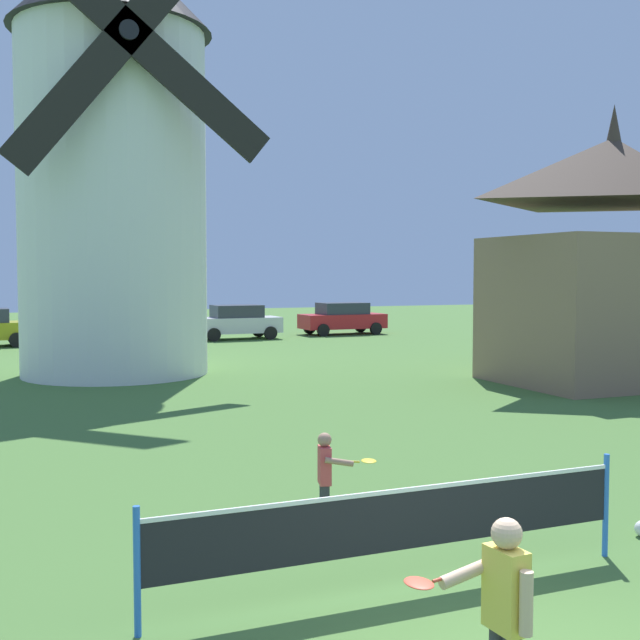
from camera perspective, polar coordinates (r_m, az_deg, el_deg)
windmill at (r=24.62m, az=-14.65°, el=11.88°), size 7.62×6.18×13.02m
tennis_net at (r=7.75m, az=5.82°, el=-14.13°), size 4.98×0.06×1.10m
player_near at (r=5.75m, az=13.00°, el=-19.48°), size 0.79×0.50×1.39m
player_far at (r=9.61m, az=0.50°, el=-10.93°), size 0.67×0.59×1.12m
parked_car_green at (r=36.08m, az=-14.23°, el=-0.22°), size 4.10×2.21×1.56m
parked_car_silver at (r=36.36m, az=-5.99°, el=-0.11°), size 3.90×1.91×1.56m
parked_car_red at (r=39.04m, az=1.63°, el=0.15°), size 4.16×1.94×1.56m
chapel at (r=23.27m, az=20.18°, el=3.84°), size 6.34×4.68×7.60m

